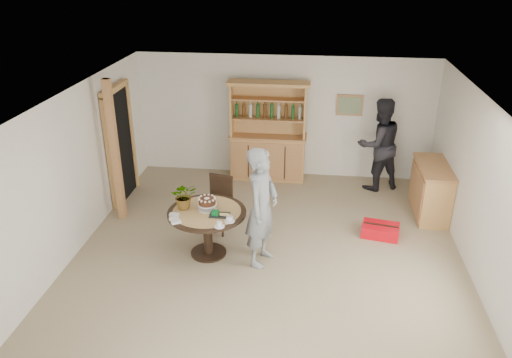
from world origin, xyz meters
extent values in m
plane|color=tan|center=(0.00, 0.00, 0.00)|extent=(7.00, 7.00, 0.00)
cube|color=white|center=(0.00, 3.50, 1.25)|extent=(6.00, 0.04, 2.50)
cube|color=white|center=(-3.00, 0.00, 1.25)|extent=(0.04, 7.00, 2.50)
cube|color=white|center=(3.00, 0.00, 1.25)|extent=(0.04, 7.00, 2.50)
cube|color=white|center=(0.00, 0.00, 2.50)|extent=(6.00, 7.00, 0.04)
cube|color=tan|center=(1.30, 3.47, 1.55)|extent=(0.52, 0.03, 0.42)
cube|color=#59724C|center=(1.30, 3.45, 1.55)|extent=(0.44, 0.02, 0.34)
cube|color=black|center=(-2.94, 2.00, 1.05)|extent=(0.10, 0.90, 2.10)
cube|color=tan|center=(-2.92, 1.50, 1.05)|extent=(0.12, 0.10, 2.10)
cube|color=tan|center=(-2.92, 2.50, 1.05)|extent=(0.12, 0.10, 2.10)
cube|color=tan|center=(-2.92, 2.00, 2.13)|extent=(0.12, 1.10, 0.10)
cube|color=tan|center=(-2.70, 1.20, 1.25)|extent=(0.12, 0.12, 2.50)
cube|color=tan|center=(-0.30, 3.24, 0.45)|extent=(1.50, 0.50, 0.90)
cube|color=tan|center=(-0.30, 3.24, 0.92)|extent=(1.56, 0.54, 0.04)
cube|color=tan|center=(-0.30, 3.34, 1.47)|extent=(1.50, 0.04, 1.06)
cube|color=tan|center=(-1.03, 3.19, 1.47)|extent=(0.04, 0.34, 1.06)
cube|color=tan|center=(0.43, 3.19, 1.47)|extent=(0.04, 0.34, 1.06)
cube|color=tan|center=(-0.30, 3.19, 1.30)|extent=(1.44, 0.32, 0.03)
cube|color=tan|center=(-0.30, 3.19, 1.70)|extent=(1.44, 0.32, 0.03)
cube|color=tan|center=(-0.30, 3.19, 2.01)|extent=(1.62, 0.40, 0.06)
cylinder|color=#194C1E|center=(-0.86, 3.19, 1.46)|extent=(0.07, 0.07, 0.28)
cylinder|color=#4C2D14|center=(-0.70, 3.19, 1.46)|extent=(0.07, 0.07, 0.28)
cylinder|color=#B2BFB2|center=(-0.54, 3.19, 1.46)|extent=(0.07, 0.07, 0.28)
cylinder|color=#194C1E|center=(-0.38, 3.19, 1.46)|extent=(0.07, 0.07, 0.28)
cylinder|color=#4C2D14|center=(-0.22, 3.19, 1.46)|extent=(0.07, 0.07, 0.28)
cylinder|color=#B2BFB2|center=(-0.06, 3.19, 1.46)|extent=(0.07, 0.07, 0.28)
cylinder|color=#194C1E|center=(0.10, 3.19, 1.46)|extent=(0.07, 0.07, 0.28)
cylinder|color=#4C2D14|center=(0.26, 3.19, 1.46)|extent=(0.07, 0.07, 0.28)
cube|color=tan|center=(2.74, 2.00, 0.45)|extent=(0.50, 1.20, 0.90)
cube|color=tan|center=(2.74, 2.00, 0.92)|extent=(0.54, 1.26, 0.04)
cylinder|color=black|center=(-0.93, 0.23, 0.73)|extent=(1.20, 1.20, 0.04)
cylinder|color=black|center=(-0.93, 0.23, 0.36)|extent=(0.14, 0.14, 0.70)
cylinder|color=black|center=(-0.93, 0.23, 0.01)|extent=(0.56, 0.56, 0.03)
cylinder|color=tan|center=(-0.93, 0.23, 0.76)|extent=(1.04, 1.04, 0.01)
cube|color=black|center=(-0.93, 0.98, 0.45)|extent=(0.51, 0.51, 0.04)
cube|color=black|center=(-0.88, 1.16, 0.70)|extent=(0.41, 0.13, 0.46)
cube|color=black|center=(-0.88, 1.16, 0.92)|extent=(0.42, 0.14, 0.05)
cube|color=black|center=(-1.15, 0.85, 0.22)|extent=(0.04, 0.03, 0.44)
cube|color=black|center=(-0.80, 0.76, 0.22)|extent=(0.03, 0.03, 0.44)
cube|color=black|center=(-1.06, 1.19, 0.22)|extent=(0.04, 0.04, 0.44)
cube|color=black|center=(-0.71, 1.10, 0.22)|extent=(0.03, 0.04, 0.44)
cylinder|color=white|center=(-0.93, 0.28, 0.77)|extent=(0.28, 0.28, 0.01)
cylinder|color=white|center=(-0.93, 0.28, 0.81)|extent=(0.05, 0.05, 0.08)
cylinder|color=white|center=(-0.93, 0.28, 0.85)|extent=(0.30, 0.30, 0.01)
cylinder|color=#482714|center=(-0.93, 0.28, 0.90)|extent=(0.26, 0.26, 0.09)
cylinder|color=white|center=(-0.93, 0.28, 0.95)|extent=(0.08, 0.08, 0.01)
sphere|color=white|center=(-0.81, 0.28, 0.95)|extent=(0.04, 0.04, 0.04)
sphere|color=white|center=(-0.83, 0.34, 0.95)|extent=(0.04, 0.04, 0.04)
sphere|color=white|center=(-0.87, 0.38, 0.95)|extent=(0.04, 0.04, 0.04)
sphere|color=white|center=(-0.93, 0.40, 0.95)|extent=(0.04, 0.04, 0.04)
sphere|color=white|center=(-0.99, 0.38, 0.95)|extent=(0.04, 0.04, 0.04)
sphere|color=white|center=(-1.04, 0.34, 0.95)|extent=(0.04, 0.04, 0.04)
sphere|color=white|center=(-1.05, 0.28, 0.95)|extent=(0.04, 0.04, 0.04)
sphere|color=white|center=(-1.04, 0.22, 0.95)|extent=(0.04, 0.04, 0.04)
sphere|color=white|center=(-0.99, 0.17, 0.95)|extent=(0.04, 0.04, 0.04)
sphere|color=white|center=(-0.93, 0.16, 0.95)|extent=(0.04, 0.04, 0.04)
sphere|color=white|center=(-0.87, 0.17, 0.95)|extent=(0.04, 0.04, 0.04)
sphere|color=white|center=(-0.83, 0.22, 0.95)|extent=(0.04, 0.04, 0.04)
imported|color=#3F7233|center=(-1.28, 0.28, 0.97)|extent=(0.47, 0.44, 0.42)
cube|color=black|center=(-0.71, 0.11, 0.77)|extent=(0.30, 0.20, 0.01)
cube|color=#0B6928|center=(-0.77, 0.11, 0.80)|extent=(0.10, 0.10, 0.06)
cube|color=#0B6928|center=(-0.77, 0.11, 0.83)|extent=(0.11, 0.02, 0.01)
cylinder|color=white|center=(-0.53, -0.05, 0.76)|extent=(0.15, 0.15, 0.01)
imported|color=white|center=(-0.53, -0.05, 0.81)|extent=(0.10, 0.10, 0.08)
cylinder|color=white|center=(-0.65, -0.22, 0.76)|extent=(0.15, 0.15, 0.01)
imported|color=white|center=(-0.65, -0.22, 0.81)|extent=(0.08, 0.08, 0.07)
cube|color=white|center=(-1.38, 0.03, 0.78)|extent=(0.14, 0.08, 0.03)
cube|color=white|center=(-1.35, -0.09, 0.78)|extent=(0.16, 0.11, 0.03)
cube|color=white|center=(-1.29, -0.19, 0.78)|extent=(0.16, 0.14, 0.03)
imported|color=gray|center=(-0.08, 0.13, 0.92)|extent=(0.62, 0.77, 1.85)
imported|color=black|center=(1.89, 3.00, 0.92)|extent=(1.10, 1.00, 1.84)
cube|color=red|center=(1.80, 1.10, 0.10)|extent=(0.66, 0.50, 0.20)
cube|color=black|center=(1.80, 1.10, 0.20)|extent=(0.56, 0.14, 0.01)
camera|label=1|loc=(0.61, -6.29, 4.34)|focal=35.00mm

